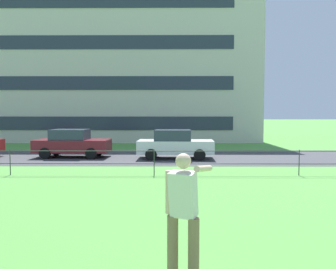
{
  "coord_description": "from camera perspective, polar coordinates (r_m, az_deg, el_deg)",
  "views": [
    {
      "loc": [
        0.65,
        1.77,
        2.39
      ],
      "look_at": [
        0.57,
        10.61,
        1.85
      ],
      "focal_mm": 36.03,
      "sensor_mm": 36.0,
      "label": 1
    }
  ],
  "objects": [
    {
      "name": "person_thrower",
      "position": [
        4.9,
        2.62,
        -12.98
      ],
      "size": [
        0.72,
        0.72,
        1.84
      ],
      "color": "#846B4C",
      "rests_on": "ground"
    },
    {
      "name": "apartment_building_background",
      "position": [
        35.65,
        -12.79,
        10.37
      ],
      "size": [
        31.42,
        14.45,
        13.41
      ],
      "color": "beige",
      "rests_on": "ground"
    },
    {
      "name": "car_maroon_center",
      "position": [
        19.3,
        -15.91,
        -1.42
      ],
      "size": [
        4.06,
        1.93,
        1.54
      ],
      "color": "maroon",
      "rests_on": "ground"
    },
    {
      "name": "park_fence",
      "position": [
        13.13,
        -2.37,
        -3.99
      ],
      "size": [
        33.82,
        0.04,
        1.0
      ],
      "color": "#333833",
      "rests_on": "ground"
    },
    {
      "name": "street_strip",
      "position": [
        18.74,
        -1.52,
        -3.81
      ],
      "size": [
        80.0,
        6.77,
        0.01
      ],
      "primitive_type": "cube",
      "color": "#424247",
      "rests_on": "ground"
    },
    {
      "name": "car_white_far_right",
      "position": [
        17.98,
        1.16,
        -1.63
      ],
      "size": [
        4.05,
        1.91,
        1.54
      ],
      "color": "silver",
      "rests_on": "ground"
    }
  ]
}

